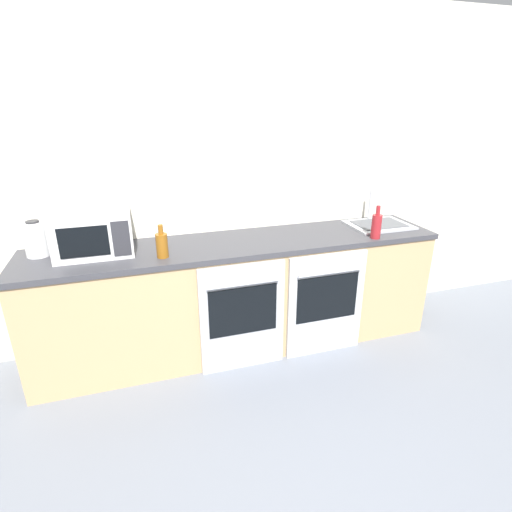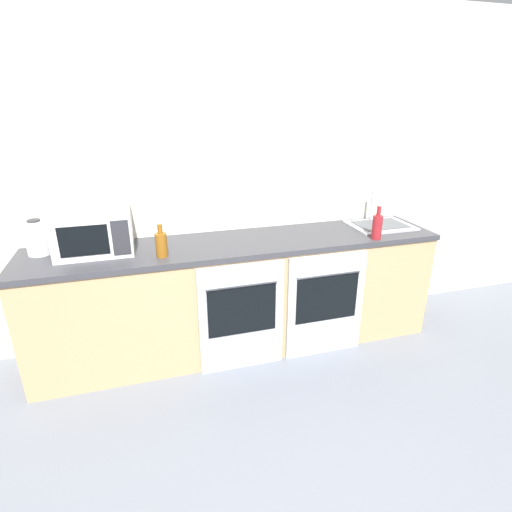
{
  "view_description": "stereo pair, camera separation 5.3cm",
  "coord_description": "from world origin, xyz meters",
  "views": [
    {
      "loc": [
        -0.73,
        -0.86,
        1.87
      ],
      "look_at": [
        0.13,
        1.86,
        0.75
      ],
      "focal_mm": 28.0,
      "sensor_mm": 36.0,
      "label": 1
    },
    {
      "loc": [
        -0.68,
        -0.87,
        1.87
      ],
      "look_at": [
        0.13,
        1.86,
        0.75
      ],
      "focal_mm": 28.0,
      "sensor_mm": 36.0,
      "label": 2
    }
  ],
  "objects": [
    {
      "name": "wall_back",
      "position": [
        0.0,
        2.19,
        1.3
      ],
      "size": [
        10.0,
        0.06,
        2.6
      ],
      "color": "silver",
      "rests_on": "ground_plane"
    },
    {
      "name": "bottle_amber",
      "position": [
        -0.57,
        1.71,
        0.97
      ],
      "size": [
        0.08,
        0.08,
        0.23
      ],
      "color": "#8C5114",
      "rests_on": "counter_back"
    },
    {
      "name": "bottle_red",
      "position": [
        1.01,
        1.62,
        0.99
      ],
      "size": [
        0.07,
        0.07,
        0.25
      ],
      "color": "maroon",
      "rests_on": "counter_back"
    },
    {
      "name": "sink",
      "position": [
        1.22,
        1.9,
        0.9
      ],
      "size": [
        0.5,
        0.39,
        0.26
      ],
      "color": "#A8AAAF",
      "rests_on": "counter_back"
    },
    {
      "name": "oven_left",
      "position": [
        -0.07,
        1.55,
        0.42
      ],
      "size": [
        0.62,
        0.06,
        0.83
      ],
      "color": "#A8AAAF",
      "rests_on": "ground_plane"
    },
    {
      "name": "oven_right",
      "position": [
        0.59,
        1.55,
        0.42
      ],
      "size": [
        0.62,
        0.06,
        0.83
      ],
      "color": "#B7BABF",
      "rests_on": "ground_plane"
    },
    {
      "name": "counter_back",
      "position": [
        0.0,
        1.86,
        0.44
      ],
      "size": [
        3.09,
        0.62,
        0.89
      ],
      "color": "tan",
      "rests_on": "ground_plane"
    },
    {
      "name": "kettle",
      "position": [
        -1.37,
        1.99,
        1.0
      ],
      "size": [
        0.15,
        0.15,
        0.24
      ],
      "color": "white",
      "rests_on": "counter_back"
    },
    {
      "name": "microwave",
      "position": [
        -1.01,
        1.94,
        1.03
      ],
      "size": [
        0.5,
        0.4,
        0.29
      ],
      "color": "silver",
      "rests_on": "counter_back"
    }
  ]
}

